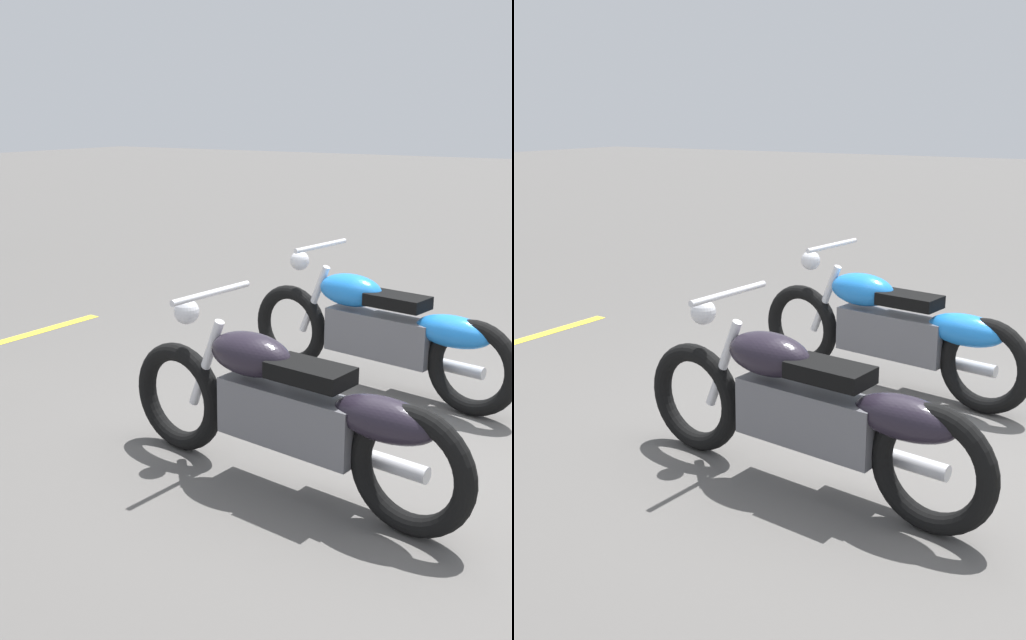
{
  "view_description": "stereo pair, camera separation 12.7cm",
  "coord_description": "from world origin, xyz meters",
  "views": [
    {
      "loc": [
        -1.61,
        4.11,
        2.0
      ],
      "look_at": [
        1.06,
        0.0,
        0.65
      ],
      "focal_mm": 42.59,
      "sensor_mm": 36.0,
      "label": 1
    },
    {
      "loc": [
        -1.5,
        4.18,
        2.0
      ],
      "look_at": [
        1.06,
        0.0,
        0.65
      ],
      "focal_mm": 42.59,
      "sensor_mm": 36.0,
      "label": 2
    }
  ],
  "objects": [
    {
      "name": "motorcycle_dark_foreground",
      "position": [
        0.29,
        0.84,
        0.46
      ],
      "size": [
        2.23,
        0.62,
        1.04
      ],
      "rotation": [
        0.0,
        0.0,
        -0.11
      ],
      "color": "black",
      "rests_on": "ground"
    },
    {
      "name": "ground_plane",
      "position": [
        0.0,
        0.0,
        0.0
      ],
      "size": [
        60.0,
        60.0,
        0.0
      ],
      "primitive_type": "plane",
      "color": "#514F4C"
    },
    {
      "name": "motorcycle_bright_foreground",
      "position": [
        0.51,
        -0.84,
        0.46
      ],
      "size": [
        2.22,
        0.62,
        1.04
      ],
      "rotation": [
        0.0,
        0.0,
        -0.14
      ],
      "color": "black",
      "rests_on": "ground"
    }
  ]
}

